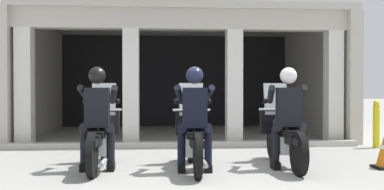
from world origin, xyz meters
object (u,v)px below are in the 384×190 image
at_px(motorcycle_center, 193,137).
at_px(bollard_kerbside, 376,124).
at_px(motorcycle_left, 100,136).
at_px(police_officer_left, 98,109).
at_px(police_officer_right, 288,109).
at_px(motorcycle_right, 283,135).
at_px(police_officer_center, 195,110).

height_order(motorcycle_center, bollard_kerbside, motorcycle_center).
distance_m(motorcycle_left, police_officer_left, 0.52).
bearing_deg(bollard_kerbside, police_officer_right, -139.41).
xyz_separation_m(motorcycle_left, motorcycle_right, (2.94, -0.07, 0.00)).
height_order(police_officer_left, motorcycle_right, police_officer_left).
distance_m(motorcycle_right, bollard_kerbside, 3.20).
distance_m(motorcycle_center, motorcycle_right, 1.47).
bearing_deg(police_officer_right, police_officer_center, -162.71).
height_order(police_officer_left, police_officer_right, same).
xyz_separation_m(police_officer_right, bollard_kerbside, (2.56, 2.20, -0.44)).
xyz_separation_m(police_officer_center, bollard_kerbside, (4.03, 2.32, -0.44)).
relative_size(motorcycle_left, police_officer_center, 1.29).
distance_m(police_officer_center, bollard_kerbside, 4.67).
relative_size(motorcycle_left, motorcycle_center, 1.00).
bearing_deg(motorcycle_left, police_officer_center, -3.37).
xyz_separation_m(motorcycle_center, police_officer_right, (1.47, -0.16, 0.44)).
relative_size(police_officer_center, motorcycle_right, 0.78).
height_order(motorcycle_center, motorcycle_right, same).
bearing_deg(police_officer_right, motorcycle_center, -173.74).
distance_m(motorcycle_center, police_officer_center, 0.52).
xyz_separation_m(police_officer_center, motorcycle_right, (1.47, 0.41, -0.44)).
bearing_deg(police_officer_right, police_officer_left, -168.87).
bearing_deg(police_officer_center, police_officer_left, -168.23).
bearing_deg(motorcycle_left, police_officer_right, 7.76).
bearing_deg(police_officer_left, bollard_kerbside, 35.74).
bearing_deg(motorcycle_right, motorcycle_left, -168.87).
bearing_deg(motorcycle_center, motorcycle_right, 24.05).
relative_size(police_officer_left, motorcycle_right, 0.78).
bearing_deg(motorcycle_right, police_officer_center, -152.04).
relative_size(motorcycle_center, motorcycle_right, 1.00).
bearing_deg(police_officer_center, bollard_kerbside, 49.14).
height_order(motorcycle_right, police_officer_right, police_officer_right).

